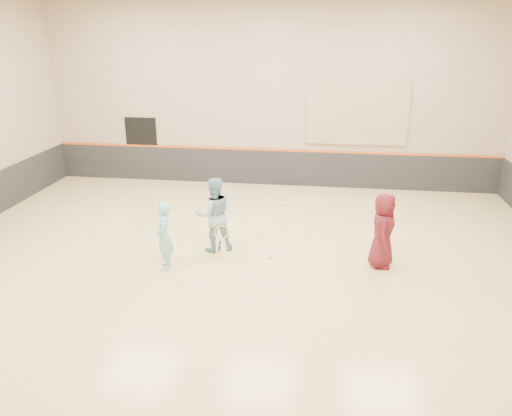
# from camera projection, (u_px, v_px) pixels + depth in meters

# --- Properties ---
(room) EXTENTS (15.04, 12.04, 6.22)m
(room) POSITION_uv_depth(u_px,v_px,m) (241.00, 227.00, 11.37)
(room) COLOR #D8B36F
(room) RESTS_ON ground
(wainscot_back) EXTENTS (14.90, 0.04, 1.20)m
(wainscot_back) POSITION_uv_depth(u_px,v_px,m) (270.00, 168.00, 17.00)
(wainscot_back) COLOR #232326
(wainscot_back) RESTS_ON floor
(accent_stripe) EXTENTS (14.90, 0.03, 0.06)m
(accent_stripe) POSITION_uv_depth(u_px,v_px,m) (270.00, 150.00, 16.78)
(accent_stripe) COLOR #D85914
(accent_stripe) RESTS_ON wall_back
(acoustic_panel) EXTENTS (3.20, 0.08, 2.00)m
(acoustic_panel) POSITION_uv_depth(u_px,v_px,m) (357.00, 114.00, 15.97)
(acoustic_panel) COLOR tan
(acoustic_panel) RESTS_ON wall_back
(doorway) EXTENTS (1.10, 0.05, 2.20)m
(doorway) POSITION_uv_depth(u_px,v_px,m) (142.00, 149.00, 17.42)
(doorway) COLOR black
(doorway) RESTS_ON floor
(girl) EXTENTS (0.51, 0.65, 1.56)m
(girl) POSITION_uv_depth(u_px,v_px,m) (164.00, 236.00, 10.97)
(girl) COLOR #7DD6D8
(girl) RESTS_ON floor
(instructor) EXTENTS (1.09, 1.00, 1.82)m
(instructor) POSITION_uv_depth(u_px,v_px,m) (214.00, 214.00, 11.86)
(instructor) COLOR #80ADC5
(instructor) RESTS_ON floor
(young_man) EXTENTS (0.62, 0.88, 1.72)m
(young_man) POSITION_uv_depth(u_px,v_px,m) (383.00, 231.00, 11.06)
(young_man) COLOR #58141C
(young_man) RESTS_ON floor
(held_racket) EXTENTS (0.50, 0.50, 0.62)m
(held_racket) POSITION_uv_depth(u_px,v_px,m) (221.00, 232.00, 11.52)
(held_racket) COLOR #B9E933
(held_racket) RESTS_ON instructor
(spare_racket) EXTENTS (0.74, 0.74, 0.16)m
(spare_racket) POSITION_uv_depth(u_px,v_px,m) (284.00, 205.00, 14.96)
(spare_racket) COLOR #A0CA2C
(spare_racket) RESTS_ON floor
(ball_under_racket) EXTENTS (0.07, 0.07, 0.07)m
(ball_under_racket) POSITION_uv_depth(u_px,v_px,m) (270.00, 258.00, 11.65)
(ball_under_racket) COLOR yellow
(ball_under_racket) RESTS_ON floor
(ball_in_hand) EXTENTS (0.07, 0.07, 0.07)m
(ball_in_hand) POSITION_uv_depth(u_px,v_px,m) (390.00, 226.00, 10.90)
(ball_in_hand) COLOR yellow
(ball_in_hand) RESTS_ON young_man
(ball_beside_spare) EXTENTS (0.07, 0.07, 0.07)m
(ball_beside_spare) POSITION_uv_depth(u_px,v_px,m) (251.00, 226.00, 13.48)
(ball_beside_spare) COLOR yellow
(ball_beside_spare) RESTS_ON floor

